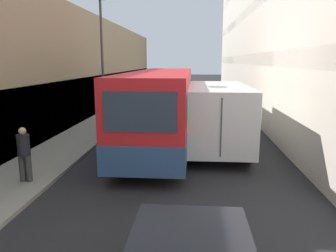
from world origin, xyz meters
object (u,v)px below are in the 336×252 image
(box_truck, at_px, (214,111))
(bus, at_px, (162,105))
(panel_van, at_px, (163,93))
(street_lamp, at_px, (101,38))
(pedestrian, at_px, (24,153))

(box_truck, bearing_deg, bus, 177.52)
(panel_van, height_order, street_lamp, street_lamp)
(bus, relative_size, panel_van, 2.55)
(panel_van, relative_size, pedestrian, 2.80)
(bus, height_order, pedestrian, bus)
(box_truck, relative_size, pedestrian, 5.04)
(bus, distance_m, street_lamp, 4.46)
(panel_van, xyz_separation_m, pedestrian, (-2.44, -17.24, -0.08))
(bus, height_order, panel_van, bus)
(box_truck, bearing_deg, pedestrian, -137.11)
(bus, xyz_separation_m, street_lamp, (-2.99, 1.35, 3.03))
(bus, distance_m, pedestrian, 6.55)
(bus, height_order, street_lamp, street_lamp)
(box_truck, distance_m, street_lamp, 6.38)
(pedestrian, bearing_deg, panel_van, 81.95)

